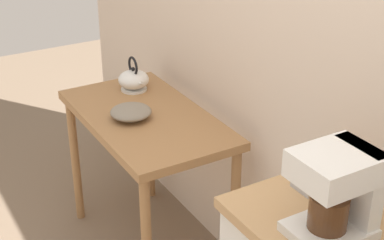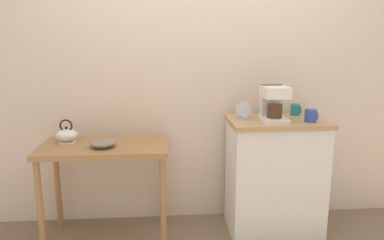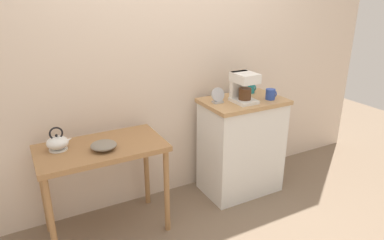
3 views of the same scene
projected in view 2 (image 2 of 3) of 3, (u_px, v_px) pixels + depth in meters
name	position (u px, v px, depth m)	size (l,w,h in m)	color
ground_plane	(205.00, 234.00, 2.93)	(8.00, 8.00, 0.00)	#7A6651
back_wall	(213.00, 53.00, 3.01)	(4.40, 0.10, 2.80)	beige
wooden_table	(105.00, 158.00, 2.74)	(0.93, 0.52, 0.75)	#9E7044
kitchen_counter	(275.00, 176.00, 2.90)	(0.73, 0.49, 0.92)	white
bowl_stoneware	(103.00, 143.00, 2.64)	(0.19, 0.19, 0.06)	gray
teakettle	(67.00, 135.00, 2.76)	(0.19, 0.15, 0.18)	white
coffee_maker	(274.00, 102.00, 2.73)	(0.18, 0.22, 0.26)	white
mug_blue	(311.00, 116.00, 2.71)	(0.09, 0.09, 0.09)	#2D4CAD
mug_dark_teal	(295.00, 110.00, 2.95)	(0.08, 0.07, 0.09)	teal
table_clock	(244.00, 111.00, 2.80)	(0.12, 0.06, 0.13)	#B2B5BA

